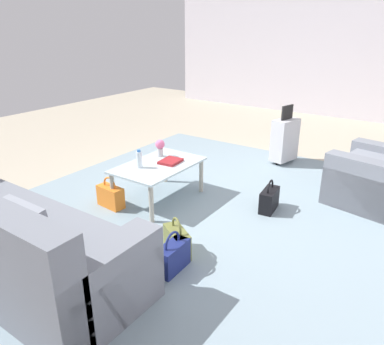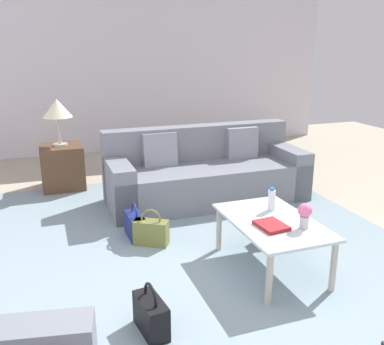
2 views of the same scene
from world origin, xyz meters
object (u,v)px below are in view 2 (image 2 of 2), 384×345
object	(u,v)px
side_table	(62,167)
table_lamp	(57,109)
coffee_table	(272,227)
water_bottle	(272,200)
flower_vase	(305,214)
handbag_navy	(135,225)
couch	(204,175)
coffee_table_book	(271,225)
handbag_black	(151,315)
handbag_olive	(151,232)
handbag_orange	(277,228)

from	to	relation	value
side_table	table_lamp	world-z (taller)	table_lamp
coffee_table	water_bottle	distance (m)	0.27
flower_vase	table_lamp	world-z (taller)	table_lamp
flower_vase	table_lamp	xyz separation A→B (m)	(3.02, 1.65, 0.47)
side_table	handbag_navy	world-z (taller)	side_table
couch	coffee_table	size ratio (longest dim) A/B	2.32
coffee_table	coffee_table_book	bearing A→B (deg)	146.31
couch	table_lamp	distance (m)	2.03
water_bottle	coffee_table	bearing A→B (deg)	153.43
flower_vase	handbag_black	size ratio (longest dim) A/B	0.57
flower_vase	handbag_black	world-z (taller)	flower_vase
couch	water_bottle	xyz separation A→B (m)	(-1.59, -0.00, 0.23)
coffee_table	handbag_black	world-z (taller)	coffee_table
water_bottle	side_table	bearing A→B (deg)	31.61
water_bottle	handbag_black	size ratio (longest dim) A/B	0.57
couch	handbag_olive	world-z (taller)	couch
couch	handbag_orange	distance (m)	1.37
coffee_table_book	handbag_black	bearing A→B (deg)	103.08
table_lamp	handbag_olive	size ratio (longest dim) A/B	1.66
handbag_olive	flower_vase	bearing A→B (deg)	-135.29
couch	handbag_black	distance (m)	2.59
couch	handbag_navy	size ratio (longest dim) A/B	6.59
coffee_table	coffee_table_book	size ratio (longest dim) A/B	4.06
handbag_olive	handbag_navy	bearing A→B (deg)	28.39
couch	handbag_olive	distance (m)	1.39
handbag_black	flower_vase	bearing A→B (deg)	-78.99
water_bottle	table_lamp	bearing A→B (deg)	31.61
table_lamp	handbag_olive	xyz separation A→B (m)	(-2.03, -0.67, -0.90)
coffee_table_book	handbag_black	size ratio (longest dim) A/B	0.70
handbag_olive	handbag_black	size ratio (longest dim) A/B	1.00
water_bottle	coffee_table_book	distance (m)	0.38
coffee_table_book	water_bottle	bearing A→B (deg)	-34.52
handbag_orange	handbag_navy	world-z (taller)	same
coffee_table_book	flower_vase	xyz separation A→B (m)	(-0.10, -0.23, 0.11)
flower_vase	handbag_black	bearing A→B (deg)	101.01
handbag_navy	couch	bearing A→B (deg)	-51.94
handbag_orange	couch	bearing A→B (deg)	9.61
flower_vase	handbag_orange	distance (m)	0.82
handbag_orange	coffee_table	bearing A→B (deg)	143.89
coffee_table_book	flower_vase	bearing A→B (deg)	-118.66
table_lamp	side_table	bearing A→B (deg)	0.00
couch	coffee_table	xyz separation A→B (m)	(-1.79, 0.10, 0.08)
couch	handbag_navy	xyz separation A→B (m)	(-0.82, 1.04, -0.17)
side_table	handbag_black	bearing A→B (deg)	-173.93
water_bottle	couch	bearing A→B (deg)	0.00
side_table	handbag_navy	size ratio (longest dim) A/B	1.58
coffee_table	handbag_navy	size ratio (longest dim) A/B	2.84
coffee_table	handbag_orange	xyz separation A→B (m)	(0.45, -0.33, -0.25)
water_bottle	coffee_table_book	world-z (taller)	water_bottle
handbag_orange	handbag_navy	bearing A→B (deg)	67.43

